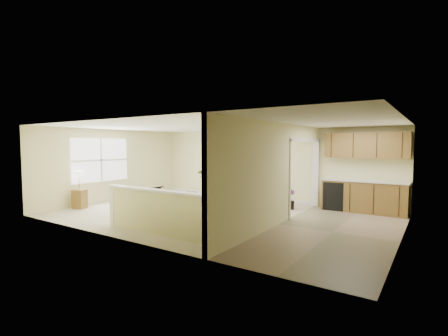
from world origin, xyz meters
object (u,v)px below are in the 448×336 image
Objects in this scene: piano at (142,188)px; lamp_stand at (79,193)px; loveseat at (258,192)px; palm_plant at (215,181)px; piano_bench at (183,202)px; accent_table at (246,187)px; small_plant at (289,201)px.

piano reaches higher than lamp_stand.
palm_plant reaches higher than loveseat.
piano is 1.34× the size of palm_plant.
piano_bench is at bearing -106.25° from loveseat.
piano is at bearing -179.66° from piano_bench.
loveseat is 2.16× the size of accent_table.
small_plant is 0.53× the size of lamp_stand.
palm_plant is at bearing 175.81° from small_plant.
lamp_stand is at bearing -127.44° from piano.
lamp_stand reaches higher than accent_table.
lamp_stand is at bearing -147.46° from small_plant.
small_plant is (4.34, 1.97, -0.30)m from piano.
piano_bench is 2.72m from accent_table.
piano is 4.78m from small_plant.
palm_plant is (-1.50, -0.53, 0.32)m from loveseat.
loveseat reaches higher than small_plant.
piano_bench is 1.09× the size of accent_table.
small_plant is at bearing 32.54° from lamp_stand.
palm_plant is 2.98m from small_plant.
piano_bench is 0.69× the size of lamp_stand.
piano_bench is at bearing -142.42° from small_plant.
accent_table is (2.45, 2.64, -0.09)m from piano.
small_plant is (2.94, -0.22, -0.39)m from palm_plant.
accent_table is 5.46m from lamp_stand.
piano is at bearing -122.58° from palm_plant.
loveseat is (2.89, 2.71, -0.24)m from piano.
loveseat is at bearing 42.04° from piano.
lamp_stand is (-3.56, -4.15, 0.02)m from accent_table.
piano_bench is at bearing -0.76° from piano.
loveseat is at bearing 19.36° from palm_plant.
loveseat is at bearing 152.85° from small_plant.
piano is 1.53× the size of lamp_stand.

